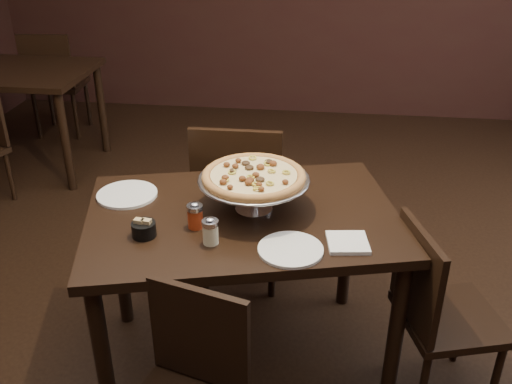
# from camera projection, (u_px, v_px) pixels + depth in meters

# --- Properties ---
(room) EXTENTS (6.04, 7.04, 2.84)m
(room) POSITION_uv_depth(u_px,v_px,m) (277.00, 67.00, 2.20)
(room) COLOR black
(room) RESTS_ON ground
(dining_table) EXTENTS (1.47, 1.16, 0.81)m
(dining_table) POSITION_uv_depth(u_px,v_px,m) (243.00, 235.00, 2.44)
(dining_table) COLOR black
(dining_table) RESTS_ON ground
(background_table) EXTENTS (1.29, 0.86, 0.81)m
(background_table) POSITION_uv_depth(u_px,v_px,m) (7.00, 83.00, 4.42)
(background_table) COLOR black
(background_table) RESTS_ON ground
(pizza_stand) EXTENTS (0.46, 0.46, 0.19)m
(pizza_stand) POSITION_uv_depth(u_px,v_px,m) (254.00, 177.00, 2.34)
(pizza_stand) COLOR silver
(pizza_stand) RESTS_ON dining_table
(parmesan_shaker) EXTENTS (0.06, 0.06, 0.11)m
(parmesan_shaker) POSITION_uv_depth(u_px,v_px,m) (210.00, 231.00, 2.16)
(parmesan_shaker) COLOR #F0EABB
(parmesan_shaker) RESTS_ON dining_table
(pepper_flake_shaker) EXTENTS (0.06, 0.06, 0.11)m
(pepper_flake_shaker) POSITION_uv_depth(u_px,v_px,m) (195.00, 216.00, 2.26)
(pepper_flake_shaker) COLOR maroon
(pepper_flake_shaker) RESTS_ON dining_table
(packet_caddy) EXTENTS (0.10, 0.10, 0.07)m
(packet_caddy) POSITION_uv_depth(u_px,v_px,m) (144.00, 229.00, 2.22)
(packet_caddy) COLOR black
(packet_caddy) RESTS_ON dining_table
(napkin_stack) EXTENTS (0.17, 0.17, 0.02)m
(napkin_stack) POSITION_uv_depth(u_px,v_px,m) (348.00, 243.00, 2.17)
(napkin_stack) COLOR white
(napkin_stack) RESTS_ON dining_table
(plate_left) EXTENTS (0.27, 0.27, 0.01)m
(plate_left) POSITION_uv_depth(u_px,v_px,m) (127.00, 194.00, 2.52)
(plate_left) COLOR white
(plate_left) RESTS_ON dining_table
(plate_near) EXTENTS (0.25, 0.25, 0.01)m
(plate_near) POSITION_uv_depth(u_px,v_px,m) (291.00, 249.00, 2.13)
(plate_near) COLOR white
(plate_near) RESTS_ON dining_table
(serving_spatula) EXTENTS (0.15, 0.15, 0.02)m
(serving_spatula) POSITION_uv_depth(u_px,v_px,m) (257.00, 191.00, 2.24)
(serving_spatula) COLOR silver
(serving_spatula) RESTS_ON pizza_stand
(chair_far) EXTENTS (0.46, 0.46, 0.99)m
(chair_far) POSITION_uv_depth(u_px,v_px,m) (240.00, 199.00, 3.06)
(chair_far) COLOR black
(chair_far) RESTS_ON ground
(chair_side) EXTENTS (0.49, 0.49, 0.85)m
(chair_side) POSITION_uv_depth(u_px,v_px,m) (437.00, 309.00, 2.37)
(chair_side) COLOR black
(chair_side) RESTS_ON ground
(bg_chair_far) EXTENTS (0.48, 0.48, 0.95)m
(bg_chair_far) POSITION_uv_depth(u_px,v_px,m) (55.00, 80.00, 5.10)
(bg_chair_far) COLOR black
(bg_chair_far) RESTS_ON ground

